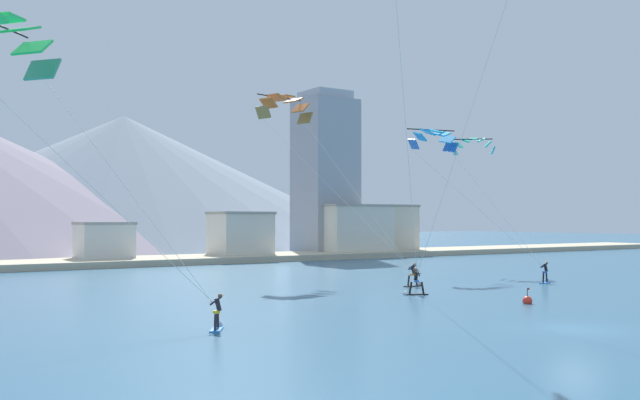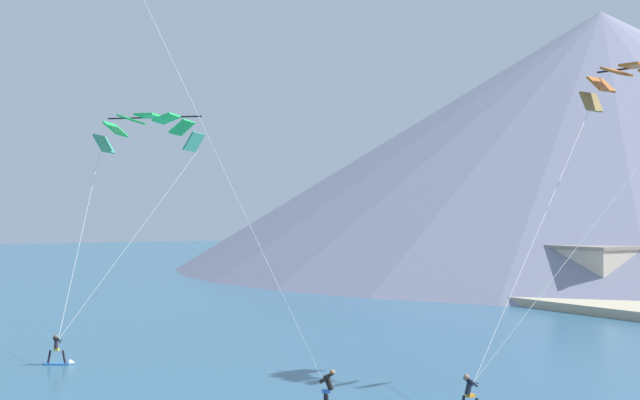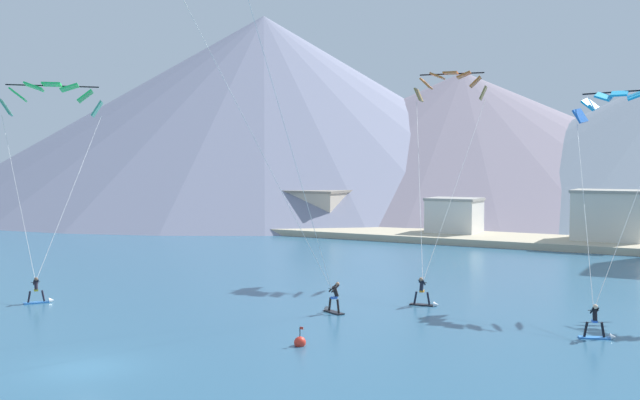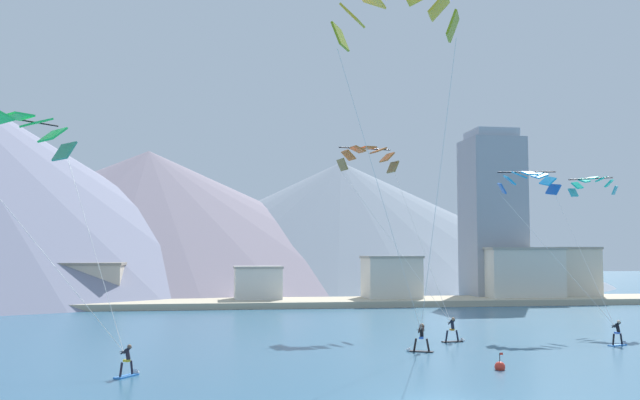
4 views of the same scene
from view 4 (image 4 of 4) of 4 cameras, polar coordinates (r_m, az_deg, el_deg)
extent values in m
cube|color=#337FDB|center=(51.95, 22.71, -10.66)|extent=(1.50, 0.94, 0.07)
cylinder|color=black|center=(51.59, 22.42, -10.27)|extent=(0.27, 0.20, 0.74)
cylinder|color=black|center=(52.22, 22.96, -10.18)|extent=(0.27, 0.20, 0.74)
cube|color=blue|center=(51.86, 22.68, -9.78)|extent=(0.33, 0.37, 0.12)
cylinder|color=black|center=(51.79, 22.72, -9.41)|extent=(0.33, 0.40, 0.62)
cylinder|color=black|center=(51.74, 22.54, -9.23)|extent=(0.27, 0.52, 0.41)
cylinder|color=black|center=(51.93, 22.70, -9.20)|extent=(0.27, 0.52, 0.41)
cylinder|color=black|center=(51.95, 22.46, -9.24)|extent=(0.50, 0.22, 0.03)
sphere|color=beige|center=(51.70, 22.78, -8.97)|extent=(0.23, 0.23, 0.23)
cone|color=white|center=(52.63, 23.28, -10.48)|extent=(0.41, 0.44, 0.36)
cube|color=black|center=(50.76, 10.52, -11.07)|extent=(1.48, 0.59, 0.07)
cylinder|color=black|center=(50.54, 10.10, -10.65)|extent=(0.26, 0.15, 0.75)
cylinder|color=black|center=(50.88, 10.93, -10.59)|extent=(0.26, 0.15, 0.75)
cube|color=orange|center=(50.67, 10.51, -10.16)|extent=(0.27, 0.34, 0.12)
cylinder|color=black|center=(50.56, 10.54, -9.78)|extent=(0.26, 0.42, 0.64)
cylinder|color=black|center=(50.58, 10.37, -9.58)|extent=(0.14, 0.55, 0.41)
cylinder|color=black|center=(50.68, 10.62, -9.56)|extent=(0.14, 0.55, 0.41)
cylinder|color=black|center=(50.79, 10.41, -9.59)|extent=(0.52, 0.09, 0.03)
sphere|color=#9E7051|center=(50.40, 10.60, -9.34)|extent=(0.23, 0.23, 0.23)
cone|color=white|center=(51.12, 11.42, -10.94)|extent=(0.34, 0.39, 0.36)
cube|color=#337FDB|center=(37.47, -15.24, -13.44)|extent=(1.16, 1.45, 0.07)
cylinder|color=#231E28|center=(37.11, -15.63, -12.93)|extent=(0.22, 0.26, 0.69)
cylinder|color=#231E28|center=(37.72, -14.84, -12.81)|extent=(0.22, 0.26, 0.69)
cube|color=yellow|center=(37.36, -15.22, -12.29)|extent=(0.37, 0.35, 0.12)
cylinder|color=#231E28|center=(37.28, -15.13, -11.82)|extent=(0.39, 0.36, 0.59)
cylinder|color=#231E28|center=(37.23, -15.36, -11.56)|extent=(0.46, 0.34, 0.38)
cylinder|color=#231E28|center=(37.40, -15.14, -11.53)|extent=(0.46, 0.34, 0.38)
cylinder|color=black|center=(37.44, -15.47, -11.56)|extent=(0.31, 0.45, 0.03)
sphere|color=brown|center=(37.17, -15.01, -11.26)|extent=(0.21, 0.21, 0.21)
cone|color=white|center=(38.13, -14.38, -13.20)|extent=(0.47, 0.45, 0.36)
cube|color=black|center=(45.44, 8.13, -11.91)|extent=(1.49, 1.02, 0.07)
cylinder|color=black|center=(45.33, 8.62, -11.39)|extent=(0.29, 0.23, 0.77)
cylinder|color=black|center=(45.45, 7.62, -11.38)|extent=(0.29, 0.23, 0.77)
cube|color=blue|center=(45.34, 8.11, -10.86)|extent=(0.36, 0.40, 0.12)
cylinder|color=black|center=(45.40, 8.13, -10.41)|extent=(0.40, 0.49, 0.66)
cylinder|color=black|center=(45.26, 8.27, -10.19)|extent=(0.32, 0.54, 0.42)
cylinder|color=black|center=(45.30, 7.95, -10.19)|extent=(0.32, 0.54, 0.42)
cylinder|color=black|center=(45.11, 8.07, -10.26)|extent=(0.48, 0.26, 0.03)
sphere|color=#9E7051|center=(45.51, 8.15, -9.89)|extent=(0.24, 0.24, 0.24)
cone|color=white|center=(45.58, 7.02, -11.81)|extent=(0.43, 0.45, 0.36)
cube|color=blue|center=(61.10, 14.36, 0.91)|extent=(0.85, 1.28, 1.07)
cube|color=#1AA3E4|center=(61.24, 14.93, 1.54)|extent=(1.00, 1.29, 0.98)
cube|color=#1AA3E4|center=(61.53, 15.65, 1.95)|extent=(1.02, 1.29, 0.77)
cube|color=#1AA3E4|center=(61.92, 16.42, 2.07)|extent=(1.01, 1.29, 0.47)
cube|color=#1AA3E4|center=(62.37, 17.16, 1.90)|extent=(1.11, 1.28, 0.77)
cube|color=#1AA3E4|center=(62.82, 17.76, 1.46)|extent=(1.08, 1.28, 0.98)
cube|color=blue|center=(63.22, 18.17, 0.82)|extent=(0.94, 1.26, 1.07)
cylinder|color=black|center=(62.43, 16.19, 2.16)|extent=(4.68, 1.26, 0.10)
cylinder|color=silver|center=(56.16, 17.94, -3.97)|extent=(2.91, 11.76, 9.78)
cylinder|color=silver|center=(57.42, 20.15, -3.92)|extent=(2.19, 11.94, 9.78)
cube|color=olive|center=(61.79, 1.79, 2.85)|extent=(0.82, 1.59, 1.04)
cube|color=#C96424|center=(62.11, 2.30, 3.60)|extent=(1.13, 1.66, 0.85)
cube|color=#C96424|center=(62.52, 3.02, 4.07)|extent=(1.32, 1.69, 0.54)
cube|color=#C96424|center=(62.96, 3.86, 4.19)|extent=(1.36, 1.70, 0.15)
cube|color=#C96424|center=(63.37, 4.69, 3.96)|extent=(1.34, 1.69, 0.54)
cube|color=#C96424|center=(63.68, 5.38, 3.42)|extent=(1.17, 1.65, 0.85)
cube|color=olive|center=(63.85, 5.85, 2.64)|extent=(0.87, 1.58, 1.04)
cylinder|color=black|center=(63.57, 3.60, 4.12)|extent=(4.89, 1.05, 0.10)
cylinder|color=silver|center=(55.77, 5.58, -3.02)|extent=(5.43, 12.49, 11.96)
cylinder|color=silver|center=(56.99, 7.93, -3.03)|extent=(0.32, 13.59, 11.96)
cube|color=#20D95A|center=(46.74, -23.05, 6.18)|extent=(2.15, 2.17, 0.18)
cube|color=#20D95A|center=(47.31, -21.74, 5.76)|extent=(2.12, 2.15, 0.61)
cube|color=#20D95A|center=(47.76, -20.61, 4.89)|extent=(1.97, 2.04, 0.96)
cube|color=teal|center=(48.04, -19.77, 3.68)|extent=(1.74, 1.84, 1.21)
cylinder|color=black|center=(47.40, -23.53, 6.02)|extent=(4.67, 4.81, 0.10)
cylinder|color=silver|center=(40.51, -21.78, -3.24)|extent=(9.79, 5.24, 10.75)
cylinder|color=silver|center=(42.41, -17.75, -3.38)|extent=(4.78, 10.05, 10.75)
cube|color=olive|center=(38.87, 10.57, 13.51)|extent=(1.22, 1.77, 1.33)
cube|color=gold|center=(39.27, 9.49, 15.00)|extent=(1.61, 1.95, 1.09)
cube|color=gold|center=(40.09, 4.14, 15.65)|extent=(1.90, 2.05, 0.69)
cube|color=gold|center=(40.11, 2.61, 14.52)|extent=(1.68, 1.92, 1.09)
cube|color=olive|center=(39.98, 1.63, 12.93)|extent=(1.31, 1.73, 1.33)
cylinder|color=silver|center=(41.07, 9.35, 0.29)|extent=(0.42, 8.16, 15.94)
cylinder|color=silver|center=(41.62, 4.95, 0.19)|extent=(6.21, 5.33, 15.94)
cube|color=#35B0BC|center=(66.14, 22.52, 0.73)|extent=(0.98, 1.13, 0.85)
cube|color=#1AD4B0|center=(66.22, 22.12, 1.24)|extent=(1.15, 1.27, 0.77)
cube|color=#1AD4B0|center=(66.39, 21.57, 1.56)|extent=(1.27, 1.31, 0.59)
cube|color=#1AD4B0|center=(66.63, 20.95, 1.65)|extent=(1.33, 1.30, 0.31)
cube|color=#1AD4B0|center=(66.89, 20.37, 1.49)|extent=(1.34, 1.23, 0.59)
cube|color=#1AD4B0|center=(67.15, 19.89, 1.11)|extent=(1.29, 1.08, 0.77)
cube|color=#35B0BC|center=(67.36, 19.60, 0.56)|extent=(1.18, 0.88, 0.85)
cylinder|color=black|center=(66.18, 20.82, 1.61)|extent=(2.90, 2.40, 0.10)
sphere|color=red|center=(39.43, 14.20, -12.82)|extent=(0.56, 0.56, 0.56)
cylinder|color=black|center=(39.36, 14.18, -12.10)|extent=(0.04, 0.04, 0.44)
cube|color=red|center=(39.37, 14.30, -11.83)|extent=(0.18, 0.01, 0.12)
cube|color=#BCAD8E|center=(84.11, -2.58, -8.21)|extent=(180.00, 10.00, 0.70)
cube|color=silver|center=(85.82, -5.00, -6.92)|extent=(5.50, 4.68, 4.28)
cube|color=#9D9992|center=(85.74, -4.99, -5.39)|extent=(5.72, 4.87, 0.30)
cube|color=silver|center=(93.17, 15.75, -5.87)|extent=(9.35, 5.78, 6.55)
cube|color=#99958B|center=(93.13, 15.71, -3.76)|extent=(9.72, 6.01, 0.30)
cube|color=beige|center=(89.46, -17.80, -6.49)|extent=(7.14, 5.76, 4.70)
cube|color=gray|center=(89.39, -17.76, -4.89)|extent=(7.43, 5.99, 0.30)
cube|color=beige|center=(97.52, 19.47, -5.69)|extent=(5.81, 5.19, 6.61)
cube|color=gray|center=(97.49, 19.41, -3.66)|extent=(6.05, 5.40, 0.30)
cube|color=silver|center=(88.07, 5.73, -6.45)|extent=(6.51, 5.47, 5.49)
cube|color=#99958B|center=(88.01, 5.71, -4.57)|extent=(6.77, 5.68, 0.30)
cube|color=#999EA8|center=(95.80, 13.64, -1.52)|extent=(7.00, 7.00, 21.06)
cube|color=#A8ADB9|center=(96.95, 13.52, 5.06)|extent=(5.60, 5.60, 1.20)
cone|color=gray|center=(145.43, 1.72, -1.81)|extent=(103.26, 103.26, 24.79)
cone|color=gray|center=(143.23, -13.62, -1.36)|extent=(115.34, 115.34, 26.24)
camera|label=1|loc=(19.39, -73.31, -5.08)|focal=40.00mm
camera|label=2|loc=(50.11, 51.74, -0.43)|focal=50.00mm
camera|label=3|loc=(32.97, 66.89, 2.38)|focal=40.00mm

